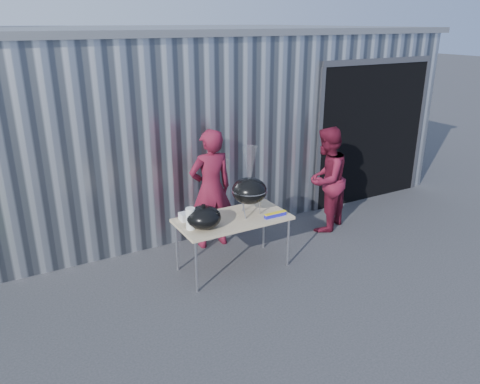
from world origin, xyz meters
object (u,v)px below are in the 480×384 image
kettle_grill (249,186)px  person_bystander (326,180)px  folding_table (233,221)px  person_cook (211,189)px

kettle_grill → person_bystander: 1.77m
folding_table → person_cook: size_ratio=0.84×
person_cook → person_bystander: (1.86, -0.36, -0.05)m
kettle_grill → person_bystander: size_ratio=0.56×
person_bystander → kettle_grill: bearing=-11.9°
person_cook → person_bystander: bearing=171.4°
person_cook → folding_table: bearing=87.6°
folding_table → kettle_grill: (0.24, -0.02, 0.45)m
folding_table → person_cook: bearing=85.4°
folding_table → person_bystander: person_bystander is taller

